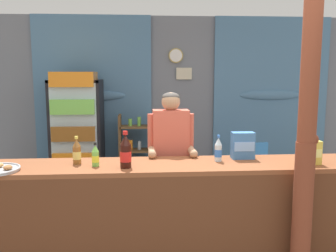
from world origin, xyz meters
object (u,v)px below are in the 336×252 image
(soda_bottle_water, at_px, (218,150))
(bottle_shelf_rack, at_px, (135,153))
(plastic_lawn_chair, at_px, (248,167))
(soda_bottle_lime_soda, at_px, (95,156))
(drink_fridge, at_px, (77,130))
(shopkeeper, at_px, (171,150))
(snack_box_instant_noodle, at_px, (309,152))
(stall_counter, at_px, (186,207))
(soda_bottle_iced_tea, at_px, (77,152))
(soda_bottle_cola, at_px, (126,152))
(snack_box_biscuit, at_px, (243,145))
(timber_post, at_px, (306,148))

(soda_bottle_water, bearing_deg, bottle_shelf_rack, 111.35)
(plastic_lawn_chair, distance_m, soda_bottle_lime_soda, 2.61)
(drink_fridge, relative_size, shopkeeper, 1.13)
(soda_bottle_lime_soda, distance_m, snack_box_instant_noodle, 1.92)
(stall_counter, height_order, bottle_shelf_rack, bottle_shelf_rack)
(soda_bottle_iced_tea, bearing_deg, snack_box_instant_noodle, -3.81)
(soda_bottle_iced_tea, xyz_separation_m, snack_box_instant_noodle, (2.10, -0.14, -0.00))
(soda_bottle_cola, relative_size, soda_bottle_water, 1.30)
(stall_counter, distance_m, snack_box_biscuit, 0.81)
(drink_fridge, bearing_deg, stall_counter, -58.33)
(soda_bottle_water, bearing_deg, soda_bottle_cola, -168.37)
(bottle_shelf_rack, distance_m, snack_box_instant_noodle, 2.79)
(timber_post, relative_size, bottle_shelf_rack, 2.09)
(soda_bottle_cola, xyz_separation_m, snack_box_instant_noodle, (1.65, 0.03, -0.03))
(soda_bottle_iced_tea, height_order, snack_box_biscuit, snack_box_biscuit)
(plastic_lawn_chair, xyz_separation_m, soda_bottle_cola, (-1.63, -1.77, 0.63))
(bottle_shelf_rack, bearing_deg, shopkeeper, -76.33)
(stall_counter, height_order, soda_bottle_iced_tea, soda_bottle_iced_tea)
(snack_box_instant_noodle, bearing_deg, stall_counter, -177.91)
(stall_counter, xyz_separation_m, snack_box_instant_noodle, (1.12, 0.04, 0.47))
(plastic_lawn_chair, height_order, soda_bottle_cola, soda_bottle_cola)
(stall_counter, xyz_separation_m, shopkeeper, (-0.09, 0.60, 0.39))
(drink_fridge, bearing_deg, bottle_shelf_rack, 10.00)
(plastic_lawn_chair, height_order, snack_box_biscuit, snack_box_biscuit)
(soda_bottle_cola, distance_m, snack_box_biscuit, 1.14)
(stall_counter, distance_m, plastic_lawn_chair, 2.10)
(shopkeeper, relative_size, snack_box_instant_noodle, 7.58)
(timber_post, bearing_deg, soda_bottle_lime_soda, 167.53)
(soda_bottle_water, xyz_separation_m, snack_box_instant_noodle, (0.80, -0.15, 0.00))
(soda_bottle_iced_tea, bearing_deg, plastic_lawn_chair, 37.77)
(timber_post, bearing_deg, soda_bottle_cola, 168.06)
(bottle_shelf_rack, bearing_deg, timber_post, -60.95)
(timber_post, height_order, soda_bottle_lime_soda, timber_post)
(timber_post, height_order, drink_fridge, timber_post)
(stall_counter, xyz_separation_m, timber_post, (0.93, -0.30, 0.58))
(bottle_shelf_rack, height_order, soda_bottle_lime_soda, soda_bottle_lime_soda)
(bottle_shelf_rack, distance_m, shopkeeper, 1.75)
(stall_counter, xyz_separation_m, plastic_lawn_chair, (1.10, 1.79, -0.12))
(soda_bottle_lime_soda, height_order, soda_bottle_iced_tea, soda_bottle_iced_tea)
(stall_counter, relative_size, snack_box_biscuit, 16.98)
(timber_post, height_order, soda_bottle_cola, timber_post)
(stall_counter, distance_m, soda_bottle_lime_soda, 0.92)
(soda_bottle_cola, distance_m, snack_box_instant_noodle, 1.65)
(stall_counter, height_order, plastic_lawn_chair, stall_counter)
(soda_bottle_lime_soda, relative_size, snack_box_biscuit, 0.83)
(soda_bottle_water, distance_m, soda_bottle_lime_soda, 1.12)
(bottle_shelf_rack, xyz_separation_m, snack_box_instant_noodle, (1.61, -2.22, 0.47))
(drink_fridge, bearing_deg, plastic_lawn_chair, -7.89)
(stall_counter, xyz_separation_m, soda_bottle_water, (0.32, 0.19, 0.47))
(stall_counter, relative_size, soda_bottle_lime_soda, 20.54)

